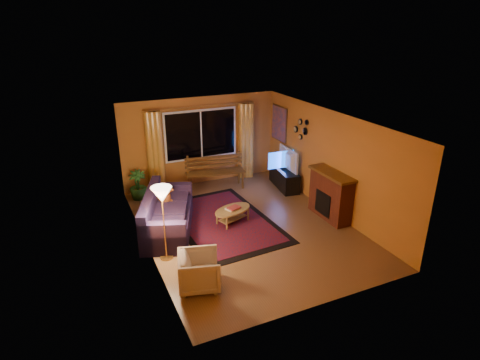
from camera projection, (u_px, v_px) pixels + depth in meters
name	position (u px, v px, depth m)	size (l,w,h in m)	color
floor	(245.00, 227.00, 9.29)	(4.50, 6.00, 0.02)	brown
ceiling	(246.00, 120.00, 8.34)	(4.50, 6.00, 0.02)	white
wall_back	(201.00, 141.00, 11.36)	(4.50, 0.02, 2.50)	#C6782C
wall_left	(143.00, 193.00, 7.95)	(0.02, 6.00, 2.50)	#C6782C
wall_right	(330.00, 162.00, 9.68)	(0.02, 6.00, 2.50)	#C6782C
window	(201.00, 135.00, 11.23)	(2.00, 0.02, 1.30)	black
curtain_rod	(201.00, 107.00, 10.89)	(0.03, 0.03, 3.20)	#BF8C3F
curtain_left	(155.00, 153.00, 10.78)	(0.36, 0.36, 2.24)	gold
curtain_right	(246.00, 141.00, 11.81)	(0.36, 0.36, 2.24)	gold
bench	(216.00, 181.00, 11.26)	(1.63, 0.48, 0.49)	#553513
potted_plant	(138.00, 185.00, 10.56)	(0.44, 0.44, 0.79)	#235B1E
sofa	(168.00, 212.00, 8.95)	(0.96, 2.24, 0.91)	#231634
dog	(164.00, 193.00, 9.31)	(0.34, 0.46, 0.51)	#9F4F23
armchair	(199.00, 269.00, 7.07)	(0.71, 0.67, 0.73)	#BEAE9F
floor_lamp	(164.00, 224.00, 7.78)	(0.26, 0.26, 1.55)	#BF8C3F
rug	(222.00, 221.00, 9.50)	(2.12, 3.35, 0.02)	maroon
coffee_table	(233.00, 216.00, 9.40)	(0.97, 0.97, 0.35)	#9D8046
tv_console	(284.00, 178.00, 11.36)	(0.43, 1.30, 0.54)	black
television	(285.00, 159.00, 11.15)	(1.04, 0.14, 0.60)	black
fireplace	(331.00, 196.00, 9.52)	(0.40, 1.20, 1.10)	maroon
mirror_cluster	(301.00, 128.00, 10.55)	(0.06, 0.60, 0.56)	black
painting	(279.00, 124.00, 11.58)	(0.04, 0.76, 0.96)	#CC5825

